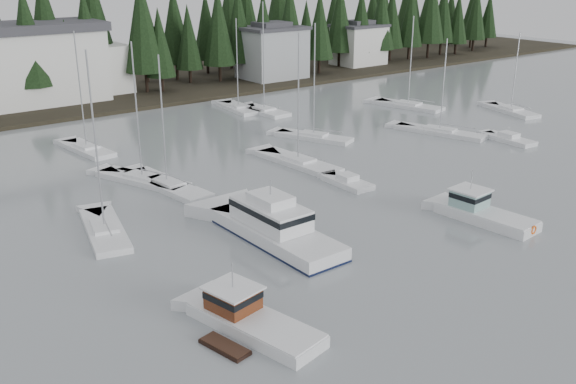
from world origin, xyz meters
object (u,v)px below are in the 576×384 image
at_px(sailboat_10, 511,112).
at_px(sailboat_8, 440,133).
at_px(sailboat_7, 408,107).
at_px(sailboat_12, 238,109).
at_px(sailboat_4, 298,163).
at_px(sailboat_11, 105,232).
at_px(sailboat_13, 142,181).
at_px(runabout_2, 508,140).
at_px(house_east_a, 272,51).
at_px(harbor_inn, 26,65).
at_px(lobster_boat_brown, 248,321).
at_px(sailboat_5, 167,187).
at_px(sailboat_2, 87,151).
at_px(sailboat_1, 264,112).
at_px(sailboat_6, 313,138).
at_px(cabin_cruiser_center, 274,229).
at_px(lobster_boat_teal, 482,214).
at_px(runabout_1, 347,183).
at_px(house_east_b, 359,44).

bearing_deg(sailboat_10, sailboat_8, 112.00).
height_order(sailboat_7, sailboat_12, sailboat_7).
distance_m(sailboat_4, sailboat_11, 22.81).
height_order(sailboat_13, runabout_2, sailboat_13).
height_order(house_east_a, harbor_inn, harbor_inn).
distance_m(lobster_boat_brown, sailboat_5, 25.20).
xyz_separation_m(house_east_a, sailboat_8, (-5.52, -40.85, -4.85)).
height_order(harbor_inn, sailboat_7, sailboat_7).
relative_size(sailboat_2, sailboat_5, 1.06).
distance_m(lobster_boat_brown, sailboat_12, 55.72).
bearing_deg(sailboat_12, sailboat_1, -147.13).
height_order(harbor_inn, sailboat_4, sailboat_4).
bearing_deg(sailboat_5, sailboat_6, -83.53).
bearing_deg(sailboat_7, sailboat_13, 86.95).
distance_m(lobster_boat_brown, cabin_cruiser_center, 12.27).
height_order(sailboat_5, runabout_2, sailboat_5).
bearing_deg(lobster_boat_teal, runabout_1, 7.52).
bearing_deg(sailboat_4, harbor_inn, 12.28).
bearing_deg(house_east_b, house_east_a, -174.81).
bearing_deg(lobster_boat_teal, sailboat_7, -43.94).
height_order(sailboat_7, sailboat_8, sailboat_7).
relative_size(house_east_a, house_east_b, 1.11).
distance_m(house_east_a, runabout_1, 54.84).
xyz_separation_m(sailboat_8, runabout_1, (-21.12, -6.85, 0.08)).
relative_size(house_east_a, runabout_2, 1.64).
relative_size(runabout_1, runabout_2, 0.80).
xyz_separation_m(house_east_b, lobster_boat_teal, (-46.03, -62.39, -3.88)).
xyz_separation_m(house_east_b, sailboat_5, (-61.98, -40.23, -4.35)).
xyz_separation_m(cabin_cruiser_center, sailboat_13, (-1.98, 17.79, -0.71)).
xyz_separation_m(cabin_cruiser_center, sailboat_7, (41.60, 24.72, -0.72)).
xyz_separation_m(lobster_boat_brown, sailboat_11, (-1.03, 17.56, -0.38)).
bearing_deg(cabin_cruiser_center, sailboat_7, -59.52).
distance_m(sailboat_10, runabout_1, 38.70).
xyz_separation_m(sailboat_5, sailboat_8, (34.46, -2.62, -0.00)).
relative_size(sailboat_6, runabout_1, 2.60).
bearing_deg(sailboat_13, sailboat_2, -19.38).
relative_size(sailboat_1, sailboat_7, 1.16).
relative_size(lobster_boat_brown, sailboat_6, 0.64).
relative_size(harbor_inn, sailboat_1, 1.97).
bearing_deg(house_east_b, runabout_2, -115.69).
xyz_separation_m(lobster_boat_teal, sailboat_8, (18.51, 19.54, -0.47)).
distance_m(sailboat_4, sailboat_10, 37.38).
bearing_deg(house_east_b, harbor_inn, 177.80).
xyz_separation_m(house_east_a, lobster_boat_brown, (-47.54, -62.26, -4.44)).
height_order(lobster_boat_brown, sailboat_6, sailboat_6).
bearing_deg(sailboat_12, sailboat_13, 136.69).
bearing_deg(sailboat_6, sailboat_10, -123.71).
relative_size(house_east_b, sailboat_10, 0.86).
height_order(sailboat_12, runabout_2, sailboat_12).
distance_m(house_east_b, sailboat_4, 64.11).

